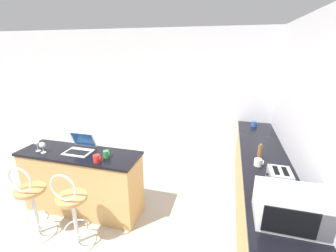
# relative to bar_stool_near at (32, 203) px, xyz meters

# --- Properties ---
(wall_back) EXTENTS (12.00, 0.06, 2.60)m
(wall_back) POSITION_rel_bar_stool_near_xyz_m (0.86, 2.64, 0.84)
(wall_back) COLOR silver
(wall_back) RESTS_ON ground_plane
(breakfast_bar) EXTENTS (1.67, 0.53, 0.90)m
(breakfast_bar) POSITION_rel_bar_stool_near_xyz_m (0.28, 0.59, -0.01)
(breakfast_bar) COLOR tan
(breakfast_bar) RESTS_ON ground_plane
(counter_right) EXTENTS (0.60, 3.27, 0.90)m
(counter_right) POSITION_rel_bar_stool_near_xyz_m (2.69, 0.99, -0.01)
(counter_right) COLOR tan
(counter_right) RESTS_ON ground_plane
(bar_stool_near) EXTENTS (0.40, 0.40, 0.99)m
(bar_stool_near) POSITION_rel_bar_stool_near_xyz_m (0.00, 0.00, 0.00)
(bar_stool_near) COLOR silver
(bar_stool_near) RESTS_ON ground_plane
(bar_stool_far) EXTENTS (0.40, 0.40, 0.99)m
(bar_stool_far) POSITION_rel_bar_stool_near_xyz_m (0.57, 0.00, 0.00)
(bar_stool_far) COLOR silver
(bar_stool_far) RESTS_ON ground_plane
(laptop) EXTENTS (0.36, 0.31, 0.24)m
(laptop) POSITION_rel_bar_stool_near_xyz_m (0.28, 0.65, 0.50)
(laptop) COLOR silver
(laptop) RESTS_ON breakfast_bar
(microwave) EXTENTS (0.53, 0.37, 0.27)m
(microwave) POSITION_rel_bar_stool_near_xyz_m (2.71, -0.07, 0.57)
(microwave) COLOR white
(microwave) RESTS_ON counter_right
(toaster) EXTENTS (0.23, 0.25, 0.19)m
(toaster) POSITION_rel_bar_stool_near_xyz_m (2.72, 0.42, 0.53)
(toaster) COLOR #9EA3A8
(toaster) RESTS_ON counter_right
(mug_white) EXTENTS (0.10, 0.09, 0.09)m
(mug_white) POSITION_rel_bar_stool_near_xyz_m (2.57, 0.84, 0.48)
(mug_white) COLOR white
(mug_white) RESTS_ON counter_right
(mug_blue) EXTENTS (0.10, 0.09, 0.09)m
(mug_blue) POSITION_rel_bar_stool_near_xyz_m (2.65, 2.35, 0.48)
(mug_blue) COLOR #2D51AD
(mug_blue) RESTS_ON counter_right
(wine_glass_tall) EXTENTS (0.08, 0.08, 0.15)m
(wine_glass_tall) POSITION_rel_bar_stool_near_xyz_m (-0.17, 0.46, 0.54)
(wine_glass_tall) COLOR silver
(wine_glass_tall) RESTS_ON breakfast_bar
(mug_red) EXTENTS (0.11, 0.09, 0.09)m
(mug_red) POSITION_rel_bar_stool_near_xyz_m (0.68, 0.42, 0.48)
(mug_red) COLOR red
(mug_red) RESTS_ON breakfast_bar
(pepper_mill) EXTENTS (0.05, 0.05, 0.22)m
(pepper_mill) POSITION_rel_bar_stool_near_xyz_m (2.60, 1.00, 0.54)
(pepper_mill) COLOR brown
(pepper_mill) RESTS_ON counter_right
(wine_glass_short) EXTENTS (0.07, 0.07, 0.16)m
(wine_glass_short) POSITION_rel_bar_stool_near_xyz_m (-0.28, 0.49, 0.55)
(wine_glass_short) COLOR silver
(wine_glass_short) RESTS_ON breakfast_bar
(mug_green) EXTENTS (0.10, 0.08, 0.09)m
(mug_green) POSITION_rel_bar_stool_near_xyz_m (0.72, 0.57, 0.48)
(mug_green) COLOR #338447
(mug_green) RESTS_ON breakfast_bar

